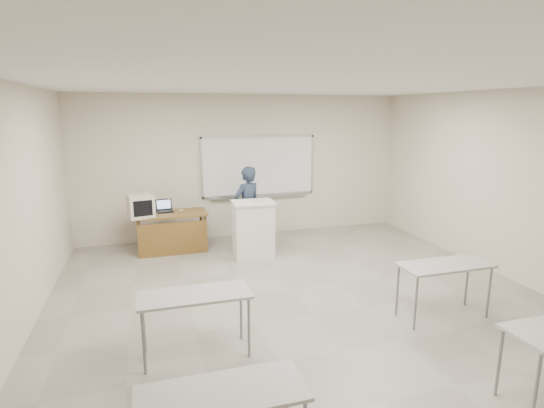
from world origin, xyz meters
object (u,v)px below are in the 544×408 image
object	(u,v)px
laptop	(165,209)
mouse	(181,211)
keyboard	(263,202)
instructor_desk	(172,225)
presenter	(247,208)
podium	(253,229)
crt_monitor	(140,206)
whiteboard	(259,167)

from	to	relation	value
laptop	mouse	size ratio (longest dim) A/B	3.40
laptop	keyboard	xyz separation A→B (m)	(1.67, -1.07, 0.26)
instructor_desk	laptop	xyz separation A→B (m)	(-0.10, 0.26, 0.28)
keyboard	presenter	size ratio (longest dim) A/B	0.26
podium	presenter	bearing A→B (deg)	90.33
mouse	keyboard	distance (m)	1.71
crt_monitor	whiteboard	bearing A→B (deg)	6.10
instructor_desk	podium	xyz separation A→B (m)	(1.42, -0.69, -0.00)
laptop	presenter	bearing A→B (deg)	-22.07
laptop	instructor_desk	bearing A→B (deg)	-75.54
presenter	crt_monitor	bearing A→B (deg)	-30.07
instructor_desk	laptop	world-z (taller)	laptop
keyboard	laptop	bearing A→B (deg)	151.87
mouse	keyboard	bearing A→B (deg)	-47.30
crt_monitor	laptop	world-z (taller)	crt_monitor
instructor_desk	keyboard	world-z (taller)	keyboard
whiteboard	presenter	bearing A→B (deg)	-117.05
whiteboard	crt_monitor	bearing A→B (deg)	-162.24
whiteboard	laptop	bearing A→B (deg)	-165.75
instructor_desk	podium	world-z (taller)	podium
keyboard	presenter	world-z (taller)	presenter
whiteboard	crt_monitor	xyz separation A→B (m)	(-2.47, -0.79, -0.53)
whiteboard	keyboard	xyz separation A→B (m)	(-0.35, -1.59, -0.42)
crt_monitor	mouse	distance (m)	0.79
whiteboard	presenter	xyz separation A→B (m)	(-0.48, -0.95, -0.67)
keyboard	presenter	xyz separation A→B (m)	(-0.13, 0.64, -0.25)
crt_monitor	laptop	xyz separation A→B (m)	(0.45, 0.28, -0.14)
instructor_desk	keyboard	size ratio (longest dim) A/B	3.21
keyboard	whiteboard	bearing A→B (deg)	82.11
whiteboard	laptop	xyz separation A→B (m)	(-2.02, -0.51, -0.68)
instructor_desk	keyboard	distance (m)	1.85
laptop	whiteboard	bearing A→B (deg)	7.98
instructor_desk	mouse	distance (m)	0.35
whiteboard	keyboard	world-z (taller)	whiteboard
laptop	presenter	distance (m)	1.60
podium	presenter	size ratio (longest dim) A/B	0.65
podium	keyboard	size ratio (longest dim) A/B	2.52
whiteboard	podium	distance (m)	1.82
laptop	mouse	xyz separation A→B (m)	(0.30, -0.10, -0.04)
mouse	laptop	bearing A→B (deg)	148.83
instructor_desk	crt_monitor	xyz separation A→B (m)	(-0.55, -0.01, 0.42)
mouse	presenter	size ratio (longest dim) A/B	0.06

